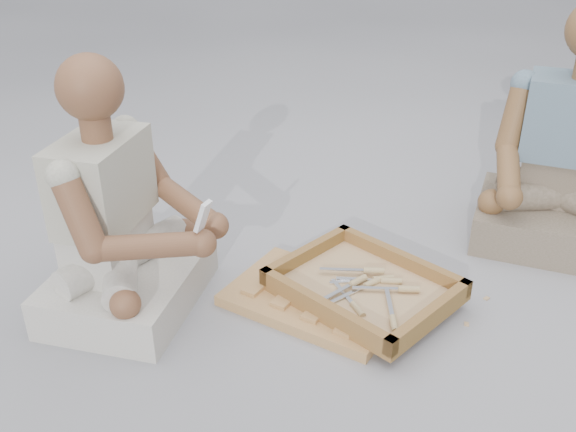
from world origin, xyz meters
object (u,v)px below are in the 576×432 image
Objects in this scene: carved_panel at (315,299)px; tool_tray at (364,287)px; craftsman at (120,228)px; companion at (567,168)px.

carved_panel is 0.92× the size of tool_tray.
carved_panel is 0.17m from tool_tray.
craftsman reaches higher than carved_panel.
craftsman is at bearing -144.37° from tool_tray.
companion reaches higher than tool_tray.
companion reaches higher than carved_panel.
craftsman is 1.63m from companion.
tool_tray is 0.93m from companion.
tool_tray is (0.13, 0.10, 0.04)m from carved_panel.
craftsman is at bearing -144.99° from carved_panel.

